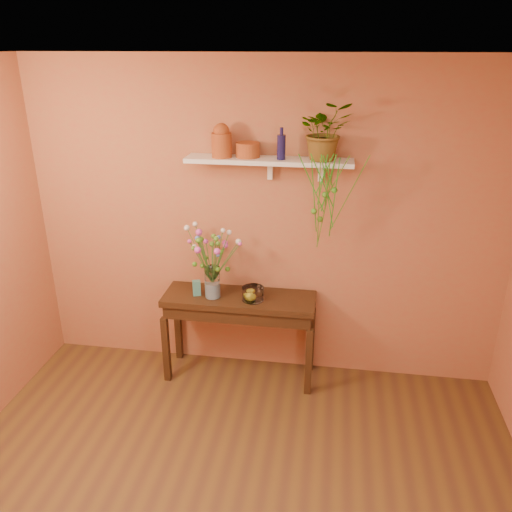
# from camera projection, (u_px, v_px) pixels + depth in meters

# --- Properties ---
(room) EXTENTS (4.04, 4.04, 2.70)m
(room) POSITION_uv_depth(u_px,v_px,m) (207.00, 357.00, 2.51)
(room) COLOR brown
(room) RESTS_ON ground
(sideboard) EXTENTS (1.29, 0.41, 0.78)m
(sideboard) POSITION_uv_depth(u_px,v_px,m) (239.00, 308.00, 4.41)
(sideboard) COLOR #331C11
(sideboard) RESTS_ON ground
(wall_shelf) EXTENTS (1.30, 0.24, 0.19)m
(wall_shelf) POSITION_uv_depth(u_px,v_px,m) (270.00, 161.00, 4.00)
(wall_shelf) COLOR white
(wall_shelf) RESTS_ON room
(terracotta_jug) EXTENTS (0.20, 0.20, 0.26)m
(terracotta_jug) POSITION_uv_depth(u_px,v_px,m) (222.00, 141.00, 3.97)
(terracotta_jug) COLOR #9B3E1B
(terracotta_jug) RESTS_ON wall_shelf
(terracotta_pot) EXTENTS (0.19, 0.19, 0.11)m
(terracotta_pot) POSITION_uv_depth(u_px,v_px,m) (248.00, 150.00, 4.01)
(terracotta_pot) COLOR #9B3E1B
(terracotta_pot) RESTS_ON wall_shelf
(blue_bottle) EXTENTS (0.07, 0.07, 0.24)m
(blue_bottle) POSITION_uv_depth(u_px,v_px,m) (281.00, 147.00, 3.91)
(blue_bottle) COLOR #151240
(blue_bottle) RESTS_ON wall_shelf
(spider_plant) EXTENTS (0.46, 0.43, 0.43)m
(spider_plant) POSITION_uv_depth(u_px,v_px,m) (325.00, 131.00, 3.84)
(spider_plant) COLOR #43811E
(spider_plant) RESTS_ON wall_shelf
(plant_fronds) EXTENTS (0.52, 0.34, 0.77)m
(plant_fronds) POSITION_uv_depth(u_px,v_px,m) (325.00, 197.00, 3.88)
(plant_fronds) COLOR #43811E
(plant_fronds) RESTS_ON wall_shelf
(glass_vase) EXTENTS (0.13, 0.13, 0.27)m
(glass_vase) POSITION_uv_depth(u_px,v_px,m) (212.00, 284.00, 4.32)
(glass_vase) COLOR white
(glass_vase) RESTS_ON sideboard
(bouquet) EXTENTS (0.51, 0.45, 0.49)m
(bouquet) POSITION_uv_depth(u_px,v_px,m) (210.00, 248.00, 4.19)
(bouquet) COLOR #386B28
(bouquet) RESTS_ON glass_vase
(glass_bowl) EXTENTS (0.18, 0.18, 0.11)m
(glass_bowl) POSITION_uv_depth(u_px,v_px,m) (253.00, 294.00, 4.29)
(glass_bowl) COLOR white
(glass_bowl) RESTS_ON sideboard
(lemon) EXTENTS (0.08, 0.08, 0.08)m
(lemon) POSITION_uv_depth(u_px,v_px,m) (251.00, 295.00, 4.29)
(lemon) COLOR yellow
(lemon) RESTS_ON glass_bowl
(carton) EXTENTS (0.08, 0.07, 0.13)m
(carton) POSITION_uv_depth(u_px,v_px,m) (197.00, 288.00, 4.37)
(carton) COLOR teal
(carton) RESTS_ON sideboard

